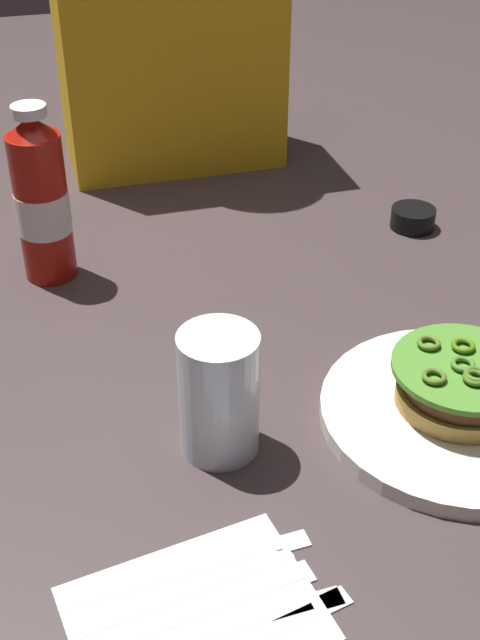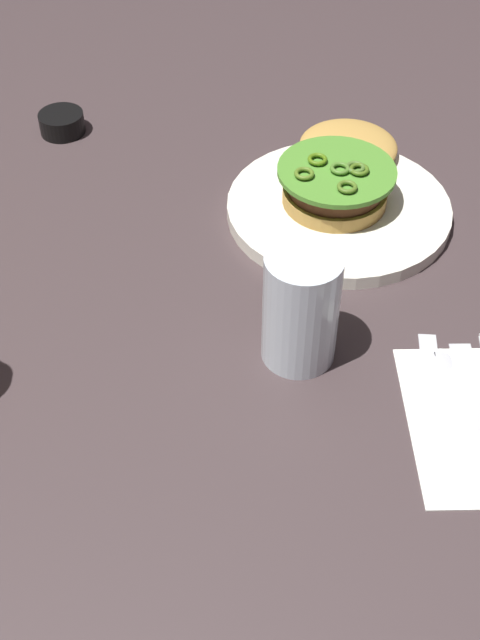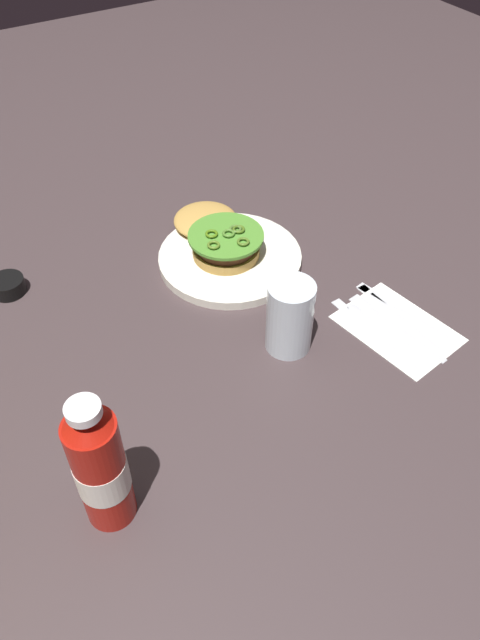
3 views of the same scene
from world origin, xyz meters
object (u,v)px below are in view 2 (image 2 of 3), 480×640
Objects in this scene: dinner_plate at (338,209)px; spoon_utensil at (453,396)px; fork_utensil at (477,404)px; burger_sandwich at (340,170)px; condiment_cup at (62,123)px; water_glass at (301,308)px; table_knife at (435,399)px.

dinner_plate is 1.44× the size of spoon_utensil.
dinner_plate reaches higher than fork_utensil.
burger_sandwich is 3.82× the size of condiment_cup.
condiment_cup is at bearing 44.05° from water_glass.
water_glass is 0.19m from fork_utensil.
condiment_cup reaches higher than table_knife.
spoon_utensil is 0.90× the size of table_knife.
burger_sandwich is 1.24× the size of spoon_utensil.
water_glass is 2.09× the size of condiment_cup.
condiment_cup is 0.63m from table_knife.
condiment_cup is (0.13, 0.38, 0.01)m from dinner_plate.
condiment_cup is (0.09, 0.37, -0.02)m from burger_sandwich.
condiment_cup is 0.32× the size of spoon_utensil.
table_knife is at bearing -130.07° from condiment_cup.
condiment_cup reaches higher than dinner_plate.
dinner_plate is at bearing -177.12° from burger_sandwich.
fork_utensil is (-0.32, -0.15, -0.03)m from burger_sandwich.
burger_sandwich is at bearing 18.99° from table_knife.
spoon_utensil is (-0.04, -0.15, -0.06)m from water_glass.
water_glass is (-0.27, 0.03, 0.03)m from burger_sandwich.
spoon_utensil is (-0.31, -0.13, -0.03)m from burger_sandwich.
fork_utensil is 0.04m from table_knife.
fork_utensil is 0.97× the size of table_knife.
water_glass is at bearing 173.12° from dinner_plate.
fork_utensil is at bearing -90.87° from table_knife.
water_glass is at bearing 174.54° from burger_sandwich.
fork_utensil and spoon_utensil have the same top height.
water_glass is 0.68× the size of spoon_utensil.
fork_utensil is 0.02m from spoon_utensil.
spoon_utensil is at bearing 73.87° from fork_utensil.
table_knife is at bearing -158.88° from dinner_plate.
dinner_plate is 1.30× the size of table_knife.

